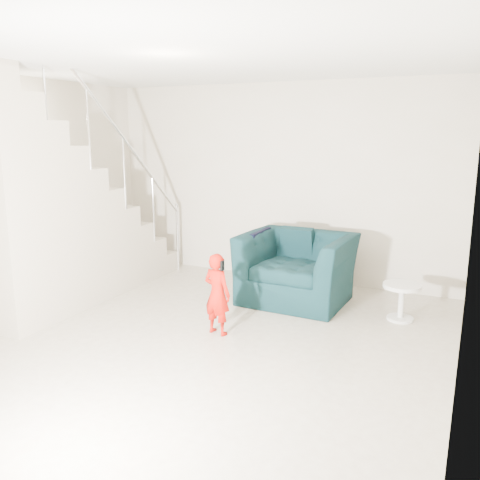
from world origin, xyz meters
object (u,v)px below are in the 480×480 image
at_px(armchair, 297,268).
at_px(side_table, 402,296).
at_px(toddler, 217,294).
at_px(staircase, 53,226).

height_order(armchair, side_table, armchair).
bearing_deg(toddler, side_table, -132.89).
relative_size(toddler, side_table, 2.06).
height_order(toddler, side_table, toddler).
relative_size(armchair, staircase, 0.35).
xyz_separation_m(armchair, staircase, (-2.61, -1.31, 0.53)).
xyz_separation_m(toddler, side_table, (1.66, 1.20, -0.15)).
height_order(side_table, staircase, staircase).
height_order(armchair, toddler, toddler).
distance_m(side_table, staircase, 4.10).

